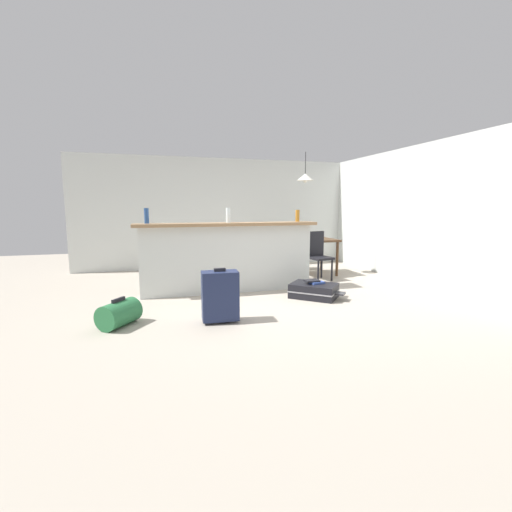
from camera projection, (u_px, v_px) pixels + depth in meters
name	position (u px, v px, depth m)	size (l,w,h in m)	color
ground_plane	(262.00, 299.00, 5.46)	(13.00, 13.00, 0.05)	#ADA393
wall_back	(223.00, 213.00, 8.18)	(6.60, 0.10, 2.50)	silver
wall_right	(415.00, 215.00, 6.43)	(0.10, 6.00, 2.50)	silver
partition_half_wall	(229.00, 259.00, 5.74)	(2.80, 0.20, 1.10)	silver
bar_countertop	(228.00, 224.00, 5.66)	(2.96, 0.40, 0.05)	#93704C
bottle_blue	(147.00, 216.00, 5.36)	(0.07, 0.07, 0.24)	#284C89
bottle_clear	(228.00, 215.00, 5.67)	(0.07, 0.07, 0.24)	silver
bottle_amber	(297.00, 216.00, 6.07)	(0.07, 0.07, 0.20)	#9E661E
dining_table	(308.00, 244.00, 7.26)	(1.10, 0.80, 0.74)	#4C331E
dining_chair_near_partition	(318.00, 253.00, 6.76)	(0.46, 0.46, 0.93)	black
dining_chair_far_side	(298.00, 247.00, 7.78)	(0.47, 0.47, 0.93)	black
pendant_lamp	(305.00, 177.00, 7.13)	(0.34, 0.34, 0.62)	black
suitcase_flat_black	(314.00, 291.00, 5.45)	(0.84, 0.83, 0.22)	black
suitcase_upright_navy	(220.00, 296.00, 4.27)	(0.45, 0.27, 0.67)	#1E284C
duffel_bag_green	(119.00, 314.00, 4.14)	(0.53, 0.56, 0.34)	#286B3D
book_stack	(314.00, 282.00, 5.44)	(0.30, 0.21, 0.06)	#334C99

